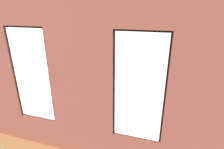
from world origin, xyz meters
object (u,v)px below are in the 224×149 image
Objects in this scene: table_plant_small at (113,81)px; potted_plant_foreground_right at (75,64)px; cup_ceramic at (99,81)px; potted_plant_near_tv at (34,91)px; candle_jar at (123,82)px; coffee_table at (112,84)px; remote_silver at (112,83)px; remote_black at (108,81)px; potted_plant_by_left_couch at (186,88)px; media_console at (42,83)px; potted_plant_mid_room_small at (140,84)px; couch_by_window at (74,118)px; tv_flatscreen at (40,68)px; couch_left at (205,107)px; potted_plant_corner_near_left at (199,74)px.

table_plant_small is 3.09m from potted_plant_foreground_right.
potted_plant_foreground_right reaches higher than cup_ceramic.
candle_jar is at bearing -147.70° from potted_plant_near_tv.
potted_plant_near_tv is (2.16, 1.48, 0.10)m from coffee_table.
remote_silver is at bearing 18.80° from candle_jar.
table_plant_small is at bearing 48.42° from remote_black.
potted_plant_by_left_couch is at bearing 169.04° from potted_plant_foreground_right.
media_console is 3.80m from potted_plant_mid_room_small.
remote_silver is at bearing -97.85° from couch_by_window.
remote_black is at bearing -169.01° from tv_flatscreen.
cup_ceramic is 0.41× the size of table_plant_small.
couch_left reaches higher than coffee_table.
couch_by_window is 1.56× the size of potted_plant_near_tv.
potted_plant_corner_near_left is at bearing -118.39° from potted_plant_by_left_couch.
potted_plant_by_left_couch is at bearing -165.15° from candle_jar.
tv_flatscreen reaches higher than coffee_table.
potted_plant_mid_room_small is at bearing 86.90° from remote_silver.
candle_jar is 0.39m from table_plant_small.
coffee_table is 2.94m from potted_plant_foreground_right.
potted_plant_by_left_couch is 1.18m from potted_plant_corner_near_left.
coffee_table is (2.99, -0.64, 0.05)m from couch_left.
couch_by_window reaches higher than potted_plant_by_left_couch.
cup_ceramic is 0.87m from candle_jar.
potted_plant_corner_near_left reaches higher than couch_by_window.
potted_plant_by_left_couch is at bearing 71.63° from remote_silver.
remote_black is 0.40× the size of potted_plant_mid_room_small.
potted_plant_corner_near_left is (-3.57, -1.85, 0.03)m from cup_ceramic.
tv_flatscreen is (2.40, -1.83, 0.52)m from couch_by_window.
candle_jar reaches higher than potted_plant_by_left_couch.
table_plant_small is at bearing 133.07° from coffee_table.
potted_plant_corner_near_left is at bearing 111.01° from remote_black.
tv_flatscreen is at bearing -115.54° from remote_silver.
coffee_table is 2.01× the size of potted_plant_foreground_right.
remote_black is at bearing -151.97° from remote_silver.
potted_plant_foreground_right reaches higher than media_console.
table_plant_small is (2.88, -0.53, 0.24)m from couch_left.
media_console is at bearing 90.00° from tv_flatscreen.
potted_plant_corner_near_left is at bearing -151.09° from coffee_table.
couch_by_window is 3.66m from couch_left.
couch_left is 2.94m from table_plant_small.
candle_jar is (-0.40, -0.13, 0.10)m from coffee_table.
potted_plant_mid_room_small is (1.62, 0.14, 0.01)m from potted_plant_by_left_couch.
candle_jar reaches higher than potted_plant_mid_room_small.
cup_ceramic is at bearing -173.01° from tv_flatscreen.
potted_plant_by_left_couch is 0.55× the size of potted_plant_foreground_right.
couch_by_window reaches higher than potted_plant_mid_room_small.
couch_left is 5.72m from tv_flatscreen.
coffee_table is at bearing -97.85° from couch_by_window.
couch_by_window is 2.46m from candle_jar.
couch_left reaches higher than potted_plant_foreground_right.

